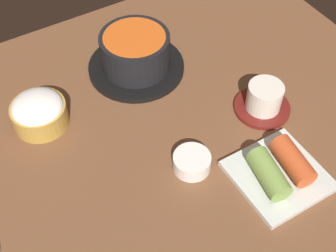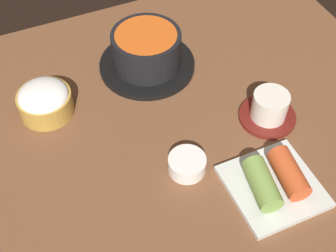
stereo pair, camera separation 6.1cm
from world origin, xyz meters
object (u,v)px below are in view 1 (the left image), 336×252
at_px(stone_pot, 135,54).
at_px(tea_cup_with_saucer, 264,100).
at_px(banchan_cup_center, 192,162).
at_px(rice_bowl, 39,112).
at_px(kimchi_plate, 280,171).

distance_m(stone_pot, tea_cup_with_saucer, 0.26).
xyz_separation_m(stone_pot, banchan_cup_center, (-0.03, -0.26, -0.02)).
bearing_deg(stone_pot, banchan_cup_center, -97.48).
bearing_deg(tea_cup_with_saucer, rice_bowl, 153.97).
bearing_deg(stone_pot, tea_cup_with_saucer, -55.26).
distance_m(tea_cup_with_saucer, banchan_cup_center, 0.19).
relative_size(stone_pot, banchan_cup_center, 3.01).
bearing_deg(kimchi_plate, banchan_cup_center, 141.15).
bearing_deg(kimchi_plate, stone_pot, 102.57).
distance_m(rice_bowl, banchan_cup_center, 0.29).
height_order(stone_pot, rice_bowl, stone_pot).
distance_m(banchan_cup_center, kimchi_plate, 0.14).
xyz_separation_m(stone_pot, rice_bowl, (-0.21, -0.04, -0.01)).
relative_size(stone_pot, rice_bowl, 1.94).
xyz_separation_m(stone_pot, tea_cup_with_saucer, (0.15, -0.21, -0.01)).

